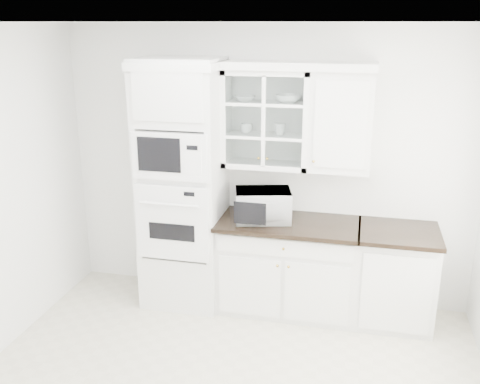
# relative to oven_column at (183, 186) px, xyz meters

# --- Properties ---
(room_shell) EXTENTS (4.00, 3.50, 2.70)m
(room_shell) POSITION_rel_oven_column_xyz_m (0.75, -0.99, 0.58)
(room_shell) COLOR white
(room_shell) RESTS_ON ground
(oven_column) EXTENTS (0.76, 0.68, 2.40)m
(oven_column) POSITION_rel_oven_column_xyz_m (0.00, 0.00, 0.00)
(oven_column) COLOR silver
(oven_column) RESTS_ON ground
(base_cabinet_run) EXTENTS (1.32, 0.67, 0.92)m
(base_cabinet_run) POSITION_rel_oven_column_xyz_m (1.03, 0.03, -0.74)
(base_cabinet_run) COLOR silver
(base_cabinet_run) RESTS_ON ground
(extra_base_cabinet) EXTENTS (0.72, 0.67, 0.92)m
(extra_base_cabinet) POSITION_rel_oven_column_xyz_m (2.03, 0.03, -0.74)
(extra_base_cabinet) COLOR silver
(extra_base_cabinet) RESTS_ON ground
(upper_cabinet_glass) EXTENTS (0.80, 0.33, 0.90)m
(upper_cabinet_glass) POSITION_rel_oven_column_xyz_m (0.78, 0.17, 0.65)
(upper_cabinet_glass) COLOR silver
(upper_cabinet_glass) RESTS_ON room_shell
(upper_cabinet_solid) EXTENTS (0.55, 0.33, 0.90)m
(upper_cabinet_solid) POSITION_rel_oven_column_xyz_m (1.46, 0.17, 0.65)
(upper_cabinet_solid) COLOR silver
(upper_cabinet_solid) RESTS_ON room_shell
(crown_molding) EXTENTS (2.14, 0.38, 0.07)m
(crown_molding) POSITION_rel_oven_column_xyz_m (0.68, 0.14, 1.14)
(crown_molding) COLOR white
(crown_molding) RESTS_ON room_shell
(countertop_microwave) EXTENTS (0.60, 0.54, 0.30)m
(countertop_microwave) POSITION_rel_oven_column_xyz_m (0.78, 0.01, -0.13)
(countertop_microwave) COLOR white
(countertop_microwave) RESTS_ON base_cabinet_run
(bowl_a) EXTENTS (0.25, 0.25, 0.05)m
(bowl_a) POSITION_rel_oven_column_xyz_m (0.57, 0.17, 0.83)
(bowl_a) COLOR white
(bowl_a) RESTS_ON upper_cabinet_glass
(bowl_b) EXTENTS (0.24, 0.24, 0.07)m
(bowl_b) POSITION_rel_oven_column_xyz_m (0.98, 0.15, 0.85)
(bowl_b) COLOR white
(bowl_b) RESTS_ON upper_cabinet_glass
(cup_a) EXTENTS (0.14, 0.14, 0.09)m
(cup_a) POSITION_rel_oven_column_xyz_m (0.59, 0.17, 0.56)
(cup_a) COLOR white
(cup_a) RESTS_ON upper_cabinet_glass
(cup_b) EXTENTS (0.14, 0.14, 0.11)m
(cup_b) POSITION_rel_oven_column_xyz_m (0.90, 0.17, 0.56)
(cup_b) COLOR white
(cup_b) RESTS_ON upper_cabinet_glass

